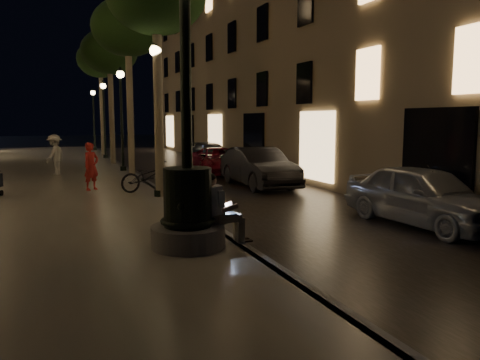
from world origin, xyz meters
name	(u,v)px	position (x,y,z in m)	size (l,w,h in m)	color
ground	(133,177)	(0.00, 15.00, 0.00)	(120.00, 120.00, 0.00)	black
cobble_lane	(197,174)	(3.00, 15.00, 0.01)	(6.00, 45.00, 0.02)	black
promenade	(38,179)	(-4.00, 15.00, 0.10)	(8.00, 45.00, 0.20)	slate
curb_strip	(133,175)	(0.00, 15.00, 0.10)	(0.25, 45.00, 0.20)	#59595B
building_right	(298,33)	(10.00, 18.00, 7.50)	(8.00, 36.00, 15.00)	#806F50
fountain_lamppost	(188,194)	(-1.00, 2.00, 1.21)	(1.40, 1.40, 5.21)	#59595B
seated_man_laptop	(219,206)	(-0.39, 2.00, 0.93)	(1.02, 0.35, 1.39)	gray
tree_second	(128,29)	(-0.20, 14.00, 6.33)	(3.00, 3.00, 7.40)	#6B604C
tree_third	(109,53)	(-0.30, 20.00, 6.14)	(3.00, 3.00, 7.20)	#6B604C
tree_far	(100,60)	(-0.22, 26.00, 6.43)	(3.00, 3.00, 7.50)	#6B604C
lamp_curb_a	(157,98)	(-0.30, 8.00, 3.24)	(0.36, 0.36, 4.81)	black
lamp_curb_b	(121,105)	(-0.30, 16.00, 3.24)	(0.36, 0.36, 4.81)	black
lamp_curb_c	(104,109)	(-0.30, 24.00, 3.24)	(0.36, 0.36, 4.81)	black
lamp_curb_d	(94,111)	(-0.30, 32.00, 3.24)	(0.36, 0.36, 4.81)	black
car_front	(424,195)	(5.07, 2.44, 0.75)	(1.77, 4.39, 1.50)	#989C9F
car_second	(258,167)	(4.00, 9.99, 0.76)	(1.61, 4.62, 1.52)	black
car_third	(218,161)	(4.00, 14.78, 0.62)	(2.07, 4.49, 1.25)	maroon
car_rear	(211,154)	(5.01, 19.00, 0.62)	(1.75, 4.31, 1.25)	#323338
pedestrian_red	(91,166)	(-2.14, 10.17, 1.01)	(0.59, 0.39, 1.62)	red
pedestrian_white	(55,155)	(-3.27, 15.48, 1.07)	(1.13, 0.65, 1.75)	silver
bicycle	(148,176)	(-0.40, 9.17, 0.70)	(0.67, 1.92, 1.01)	black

